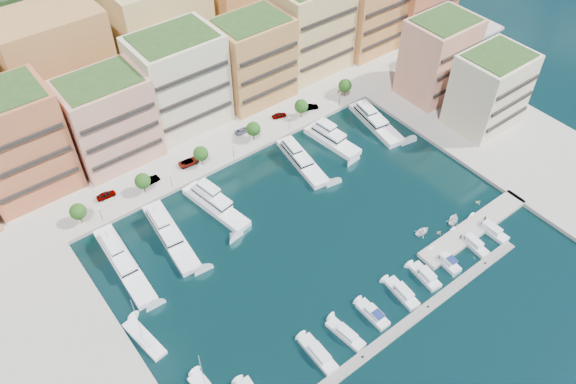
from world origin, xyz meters
The scene contains 55 objects.
ground centered at (0.00, 0.00, 0.00)m, with size 400.00×400.00×0.00m, color black.
north_quay centered at (0.00, 62.00, 0.00)m, with size 220.00×64.00×2.00m, color #9E998E.
east_quay centered at (62.00, -8.00, 0.00)m, with size 34.00×76.00×2.00m, color #9E998E.
hillside centered at (0.00, 110.00, 0.00)m, with size 240.00×40.00×58.00m, color #1D3B18.
south_pontoon centered at (-3.00, -30.00, 0.00)m, with size 72.00×2.20×0.35m, color gray.
finger_pier centered at (30.00, -22.00, 0.00)m, with size 32.00×5.00×2.00m, color #9E998E.
apartment_1 centered at (-44.00, 51.99, 14.31)m, with size 20.00×16.50×26.80m.
apartment_2 centered at (-23.00, 49.99, 12.31)m, with size 20.00×15.50×22.80m.
apartment_3 centered at (-2.00, 51.99, 13.81)m, with size 22.00×16.50×25.80m.
apartment_4 centered at (20.00, 49.99, 12.81)m, with size 20.00×15.50×23.80m.
apartment_5 centered at (42.00, 51.99, 14.31)m, with size 22.00×16.50×26.80m.
apartment_6 centered at (64.00, 49.99, 12.31)m, with size 20.00×15.50×22.80m.
apartment_east_a centered at (62.00, 19.99, 12.31)m, with size 18.00×14.50×22.80m.
apartment_east_b centered at (62.00, 1.99, 11.31)m, with size 18.00×14.50×20.80m.
backblock_1 centered at (-25.00, 74.00, 16.00)m, with size 26.00×18.00×30.00m, color #CC8A4C.
backblock_2 centered at (5.00, 74.00, 16.00)m, with size 26.00×18.00×30.00m, color #E7C37A.
backblock_3 centered at (35.00, 74.00, 16.00)m, with size 26.00×18.00×30.00m, color #DD9751.
tree_0 centered at (-40.00, 33.50, 4.74)m, with size 3.80×3.80×5.65m.
tree_1 centered at (-24.00, 33.50, 4.74)m, with size 3.80×3.80×5.65m.
tree_2 centered at (-8.00, 33.50, 4.74)m, with size 3.80×3.80×5.65m.
tree_3 centered at (8.00, 33.50, 4.74)m, with size 3.80×3.80×5.65m.
tree_4 centered at (24.00, 33.50, 4.74)m, with size 3.80×3.80×5.65m.
tree_5 centered at (40.00, 33.50, 4.74)m, with size 3.80×3.80×5.65m.
lamppost_0 centered at (-36.00, 31.20, 3.83)m, with size 0.30×0.30×4.20m.
lamppost_1 centered at (-18.00, 31.20, 3.83)m, with size 0.30×0.30×4.20m.
lamppost_2 centered at (0.00, 31.20, 3.83)m, with size 0.30×0.30×4.20m.
lamppost_3 centered at (18.00, 31.20, 3.83)m, with size 0.30×0.30×4.20m.
lamppost_4 centered at (36.00, 31.20, 3.83)m, with size 0.30×0.30×4.20m.
yacht_0 centered at (-37.76, 17.87, 1.21)m, with size 5.40×24.46×7.30m.
yacht_1 centered at (-25.98, 18.50, 1.09)m, with size 6.74×23.13×7.30m.
yacht_2 centered at (-13.09, 20.06, 1.21)m, with size 7.37×19.96×7.30m.
yacht_4 centered at (12.92, 19.86, 1.09)m, with size 7.48×20.30×7.30m.
yacht_5 centered at (24.35, 21.39, 1.21)m, with size 6.56×17.03×7.30m.
yacht_6 centered at (38.85, 19.80, 1.21)m, with size 8.38×20.65×7.30m.
cruiser_2 centered at (-18.27, -24.60, 0.55)m, with size 2.94×9.03×2.55m.
cruiser_3 centered at (-11.40, -24.59, 0.55)m, with size 3.40×8.69×2.55m.
cruiser_4 centered at (-4.14, -24.60, 0.57)m, with size 2.63×7.50×2.66m.
cruiser_5 centered at (4.15, -24.59, 0.55)m, with size 3.40×8.54×2.55m.
cruiser_6 centered at (11.11, -24.58, 0.55)m, with size 3.54×7.71×2.55m.
cruiser_7 centered at (17.57, -24.59, 0.57)m, with size 3.18×7.36×2.66m.
cruiser_8 centered at (26.02, -24.60, 0.55)m, with size 3.08×8.93×2.55m.
cruiser_9 centered at (32.38, -24.60, 0.55)m, with size 2.66×9.16×2.55m.
sailboat_1 centered at (-42.62, -1.63, 0.30)m, with size 4.29×11.21×13.20m.
tender_1 centered at (22.70, -18.04, 0.36)m, with size 1.19×1.38×0.73m, color beige.
tender_0 centered at (19.97, -15.62, 0.39)m, with size 2.70×3.78×0.78m, color white.
tender_2 centered at (28.33, -17.55, 0.42)m, with size 2.88×4.03×0.83m, color white.
tender_3 centered at (37.35, -17.30, 0.40)m, with size 1.30×1.50×0.79m, color beige.
car_0 centered at (-32.10, 37.62, 1.78)m, with size 1.84×4.57×1.56m, color gray.
car_1 centered at (-21.58, 35.59, 1.81)m, with size 1.72×4.93×1.62m, color gray.
car_2 centered at (-10.48, 35.73, 1.74)m, with size 2.46×5.35×1.49m, color gray.
car_3 centered at (7.42, 37.87, 1.67)m, with size 1.86×4.59×1.33m, color gray.
car_4 centered at (19.21, 37.19, 1.69)m, with size 1.64×4.07×1.39m, color gray.
car_5 centered at (28.51, 34.72, 1.70)m, with size 1.48×4.25×1.40m, color gray.
person_0 centered at (24.51, -22.46, 1.76)m, with size 0.56×0.36×1.52m, color #27344E.
person_1 centered at (32.58, -22.48, 1.97)m, with size 0.95×0.74×1.94m, color brown.
Camera 1 is at (-54.93, -62.66, 96.79)m, focal length 35.00 mm.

